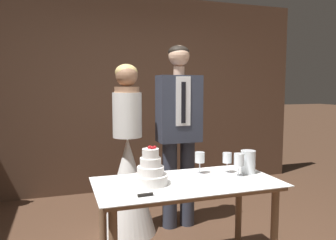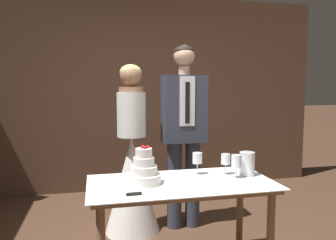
{
  "view_description": "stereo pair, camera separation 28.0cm",
  "coord_description": "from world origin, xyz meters",
  "px_view_note": "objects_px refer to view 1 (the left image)",
  "views": [
    {
      "loc": [
        -0.89,
        -2.14,
        1.45
      ],
      "look_at": [
        -0.01,
        0.51,
        1.16
      ],
      "focal_mm": 35.0,
      "sensor_mm": 36.0,
      "label": 1
    },
    {
      "loc": [
        -0.62,
        -2.22,
        1.45
      ],
      "look_at": [
        -0.01,
        0.51,
        1.16
      ],
      "focal_mm": 35.0,
      "sensor_mm": 36.0,
      "label": 2
    }
  ],
  "objects_px": {
    "tiered_cake": "(151,172)",
    "groom": "(179,126)",
    "wine_glass_middle": "(239,160)",
    "bride": "(128,172)",
    "wine_glass_far": "(200,159)",
    "hurricane_candle": "(248,162)",
    "cake_knife": "(156,194)",
    "wine_glass_near": "(227,159)",
    "cake_table": "(187,194)"
  },
  "relations": [
    {
      "from": "tiered_cake",
      "to": "groom",
      "type": "height_order",
      "value": "groom"
    },
    {
      "from": "wine_glass_middle",
      "to": "bride",
      "type": "xyz_separation_m",
      "value": [
        -0.7,
        0.89,
        -0.26
      ]
    },
    {
      "from": "tiered_cake",
      "to": "wine_glass_far",
      "type": "bearing_deg",
      "value": 19.33
    },
    {
      "from": "hurricane_candle",
      "to": "groom",
      "type": "distance_m",
      "value": 0.91
    },
    {
      "from": "wine_glass_far",
      "to": "groom",
      "type": "xyz_separation_m",
      "value": [
        0.09,
        0.72,
        0.18
      ]
    },
    {
      "from": "tiered_cake",
      "to": "groom",
      "type": "relative_size",
      "value": 0.15
    },
    {
      "from": "wine_glass_middle",
      "to": "cake_knife",
      "type": "bearing_deg",
      "value": -162.94
    },
    {
      "from": "tiered_cake",
      "to": "bride",
      "type": "bearing_deg",
      "value": 89.26
    },
    {
      "from": "cake_knife",
      "to": "wine_glass_near",
      "type": "distance_m",
      "value": 0.79
    },
    {
      "from": "cake_knife",
      "to": "groom",
      "type": "height_order",
      "value": "groom"
    },
    {
      "from": "cake_table",
      "to": "groom",
      "type": "height_order",
      "value": "groom"
    },
    {
      "from": "wine_glass_near",
      "to": "wine_glass_far",
      "type": "bearing_deg",
      "value": 167.24
    },
    {
      "from": "hurricane_candle",
      "to": "groom",
      "type": "height_order",
      "value": "groom"
    },
    {
      "from": "cake_table",
      "to": "bride",
      "type": "bearing_deg",
      "value": 106.41
    },
    {
      "from": "cake_knife",
      "to": "groom",
      "type": "bearing_deg",
      "value": 59.79
    },
    {
      "from": "groom",
      "to": "hurricane_candle",
      "type": "bearing_deg",
      "value": -71.13
    },
    {
      "from": "cake_table",
      "to": "hurricane_candle",
      "type": "relative_size",
      "value": 7.31
    },
    {
      "from": "cake_table",
      "to": "cake_knife",
      "type": "height_order",
      "value": "cake_knife"
    },
    {
      "from": "tiered_cake",
      "to": "wine_glass_near",
      "type": "bearing_deg",
      "value": 9.22
    },
    {
      "from": "cake_knife",
      "to": "wine_glass_far",
      "type": "height_order",
      "value": "wine_glass_far"
    },
    {
      "from": "cake_knife",
      "to": "tiered_cake",
      "type": "bearing_deg",
      "value": 79.53
    },
    {
      "from": "wine_glass_middle",
      "to": "hurricane_candle",
      "type": "bearing_deg",
      "value": 24.02
    },
    {
      "from": "cake_knife",
      "to": "bride",
      "type": "distance_m",
      "value": 1.13
    },
    {
      "from": "wine_glass_far",
      "to": "cake_table",
      "type": "bearing_deg",
      "value": -135.65
    },
    {
      "from": "cake_knife",
      "to": "wine_glass_far",
      "type": "bearing_deg",
      "value": 36.0
    },
    {
      "from": "cake_table",
      "to": "tiered_cake",
      "type": "distance_m",
      "value": 0.34
    },
    {
      "from": "tiered_cake",
      "to": "hurricane_candle",
      "type": "distance_m",
      "value": 0.83
    },
    {
      "from": "wine_glass_near",
      "to": "hurricane_candle",
      "type": "bearing_deg",
      "value": -23.16
    },
    {
      "from": "tiered_cake",
      "to": "wine_glass_middle",
      "type": "relative_size",
      "value": 1.56
    },
    {
      "from": "tiered_cake",
      "to": "bride",
      "type": "relative_size",
      "value": 0.17
    },
    {
      "from": "cake_table",
      "to": "wine_glass_near",
      "type": "distance_m",
      "value": 0.47
    },
    {
      "from": "wine_glass_middle",
      "to": "cake_table",
      "type": "bearing_deg",
      "value": -178.97
    },
    {
      "from": "cake_table",
      "to": "wine_glass_far",
      "type": "height_order",
      "value": "wine_glass_far"
    },
    {
      "from": "cake_knife",
      "to": "wine_glass_middle",
      "type": "distance_m",
      "value": 0.79
    },
    {
      "from": "bride",
      "to": "tiered_cake",
      "type": "bearing_deg",
      "value": -90.74
    },
    {
      "from": "cake_table",
      "to": "groom",
      "type": "distance_m",
      "value": 1.02
    },
    {
      "from": "cake_knife",
      "to": "wine_glass_middle",
      "type": "height_order",
      "value": "wine_glass_middle"
    },
    {
      "from": "wine_glass_near",
      "to": "bride",
      "type": "relative_size",
      "value": 0.1
    },
    {
      "from": "cake_table",
      "to": "wine_glass_far",
      "type": "relative_size",
      "value": 7.76
    },
    {
      "from": "hurricane_candle",
      "to": "wine_glass_near",
      "type": "bearing_deg",
      "value": 156.84
    },
    {
      "from": "cake_table",
      "to": "wine_glass_near",
      "type": "bearing_deg",
      "value": 17.3
    },
    {
      "from": "wine_glass_far",
      "to": "bride",
      "type": "height_order",
      "value": "bride"
    },
    {
      "from": "wine_glass_middle",
      "to": "wine_glass_near",
      "type": "bearing_deg",
      "value": 109.0
    },
    {
      "from": "cake_table",
      "to": "hurricane_candle",
      "type": "xyz_separation_m",
      "value": [
        0.55,
        0.06,
        0.19
      ]
    },
    {
      "from": "cake_table",
      "to": "bride",
      "type": "relative_size",
      "value": 0.82
    },
    {
      "from": "wine_glass_far",
      "to": "bride",
      "type": "bearing_deg",
      "value": 121.41
    },
    {
      "from": "cake_knife",
      "to": "wine_glass_far",
      "type": "relative_size",
      "value": 2.29
    },
    {
      "from": "bride",
      "to": "groom",
      "type": "xyz_separation_m",
      "value": [
        0.53,
        -0.0,
        0.43
      ]
    },
    {
      "from": "hurricane_candle",
      "to": "groom",
      "type": "bearing_deg",
      "value": 108.87
    },
    {
      "from": "wine_glass_near",
      "to": "hurricane_candle",
      "type": "xyz_separation_m",
      "value": [
        0.15,
        -0.07,
        -0.03
      ]
    }
  ]
}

